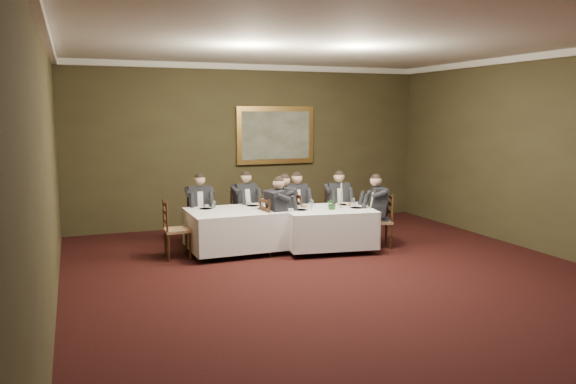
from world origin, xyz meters
TOP-DOWN VIEW (x-y plane):
  - ground at (0.00, 0.00)m, footprint 10.00×10.00m
  - ceiling at (0.00, 0.00)m, footprint 8.00×10.00m
  - back_wall at (0.00, 5.00)m, footprint 8.00×0.10m
  - left_wall at (-4.00, 0.00)m, footprint 0.10×10.00m
  - crown_molding at (0.00, 0.00)m, footprint 8.00×10.00m
  - table_main at (0.53, 2.15)m, footprint 1.74×1.43m
  - table_second at (-1.09, 2.57)m, footprint 1.67×1.28m
  - chair_main_backleft at (0.23, 3.01)m, footprint 0.45×0.43m
  - diner_main_backleft at (0.23, 3.00)m, footprint 0.43×0.49m
  - chair_main_backright at (1.07, 2.88)m, footprint 0.49×0.47m
  - diner_main_backright at (1.07, 2.87)m, footprint 0.45×0.52m
  - chair_main_endleft at (-0.45, 2.29)m, footprint 0.46×0.48m
  - diner_main_endleft at (-0.44, 2.29)m, footprint 0.52×0.45m
  - chair_main_endright at (1.51, 1.99)m, footprint 0.53×0.55m
  - diner_main_endright at (1.50, 2.00)m, footprint 0.58×0.53m
  - chair_sec_backleft at (-1.54, 3.41)m, footprint 0.47×0.45m
  - diner_sec_backleft at (-1.54, 3.40)m, footprint 0.44×0.50m
  - chair_sec_backright at (-0.67, 3.42)m, footprint 0.51×0.50m
  - diner_sec_backright at (-0.66, 3.41)m, footprint 0.49×0.55m
  - chair_sec_endright at (-0.05, 2.59)m, footprint 0.50×0.52m
  - diner_sec_endright at (-0.06, 2.59)m, footprint 0.55×0.49m
  - chair_sec_endleft at (-2.13, 2.55)m, footprint 0.43×0.45m
  - centerpiece at (0.55, 2.03)m, footprint 0.22×0.19m
  - candlestick at (0.77, 2.11)m, footprint 0.07×0.07m
  - place_setting_table_main at (0.21, 2.56)m, footprint 0.33×0.31m
  - place_setting_table_second at (-1.48, 2.94)m, footprint 0.33×0.31m
  - painting at (0.53, 4.94)m, footprint 1.80×0.09m

SIDE VIEW (x-z plane):
  - ground at x=0.00m, z-range 0.00..0.00m
  - chair_main_backleft at x=0.23m, z-range -0.22..0.78m
  - chair_main_backright at x=1.07m, z-range -0.22..0.78m
  - chair_main_endleft at x=-0.45m, z-range -0.22..0.78m
  - chair_main_endright at x=1.51m, z-range -0.22..0.78m
  - chair_sec_backleft at x=-1.54m, z-range -0.22..0.78m
  - chair_sec_backright at x=-0.67m, z-range -0.22..0.78m
  - chair_sec_endright at x=-0.05m, z-range -0.22..0.78m
  - chair_sec_endleft at x=-2.13m, z-range -0.22..0.78m
  - table_main at x=0.53m, z-range 0.12..0.78m
  - table_second at x=-1.09m, z-range 0.12..0.78m
  - diner_main_backleft at x=0.23m, z-range -0.16..1.19m
  - diner_main_backright at x=1.07m, z-range -0.16..1.19m
  - diner_main_endleft at x=-0.44m, z-range -0.16..1.19m
  - diner_main_endright at x=1.50m, z-range -0.16..1.19m
  - diner_sec_backleft at x=-1.54m, z-range -0.16..1.19m
  - diner_sec_backright at x=-0.66m, z-range -0.16..1.19m
  - diner_sec_endright at x=-0.06m, z-range -0.16..1.19m
  - place_setting_table_main at x=0.21m, z-range 0.73..0.87m
  - place_setting_table_second at x=-1.48m, z-range 0.73..0.87m
  - centerpiece at x=0.55m, z-range 0.76..1.00m
  - candlestick at x=0.77m, z-range 0.70..1.17m
  - back_wall at x=0.00m, z-range 0.00..3.50m
  - left_wall at x=-4.00m, z-range 0.00..3.50m
  - painting at x=0.53m, z-range 1.33..2.60m
  - crown_molding at x=0.00m, z-range 3.38..3.50m
  - ceiling at x=0.00m, z-range 3.45..3.55m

